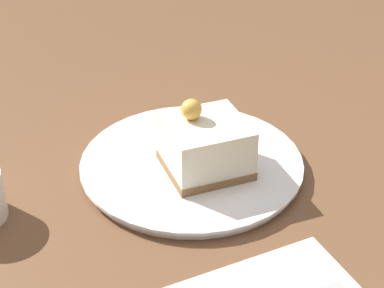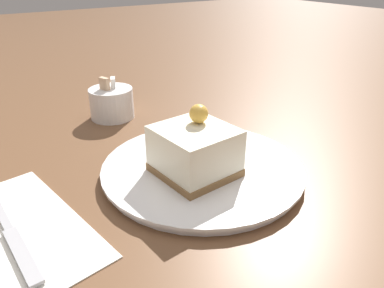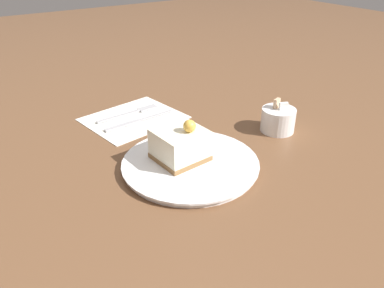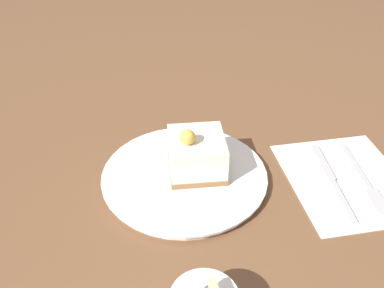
{
  "view_description": "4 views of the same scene",
  "coord_description": "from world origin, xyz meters",
  "px_view_note": "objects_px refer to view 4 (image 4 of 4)",
  "views": [
    {
      "loc": [
        -0.66,
        0.2,
        0.46
      ],
      "look_at": [
        -0.05,
        0.02,
        0.05
      ],
      "focal_mm": 60.0,
      "sensor_mm": 36.0,
      "label": 1
    },
    {
      "loc": [
        -0.29,
        -0.34,
        0.26
      ],
      "look_at": [
        -0.05,
        0.01,
        0.05
      ],
      "focal_mm": 35.0,
      "sensor_mm": 36.0,
      "label": 2
    },
    {
      "loc": [
        0.49,
        -0.33,
        0.4
      ],
      "look_at": [
        -0.04,
        0.03,
        0.05
      ],
      "focal_mm": 35.0,
      "sensor_mm": 36.0,
      "label": 3
    },
    {
      "loc": [
        -0.04,
        0.56,
        0.47
      ],
      "look_at": [
        -0.05,
        -0.0,
        0.06
      ],
      "focal_mm": 40.0,
      "sensor_mm": 36.0,
      "label": 4
    }
  ],
  "objects_px": {
    "plate": "(184,176)",
    "cake_slice": "(197,154)",
    "knife": "(328,173)",
    "fork": "(366,182)"
  },
  "relations": [
    {
      "from": "cake_slice",
      "to": "plate",
      "type": "bearing_deg",
      "value": 23.45
    },
    {
      "from": "cake_slice",
      "to": "fork",
      "type": "height_order",
      "value": "cake_slice"
    },
    {
      "from": "plate",
      "to": "cake_slice",
      "type": "distance_m",
      "value": 0.04
    },
    {
      "from": "cake_slice",
      "to": "knife",
      "type": "bearing_deg",
      "value": 174.03
    },
    {
      "from": "knife",
      "to": "cake_slice",
      "type": "bearing_deg",
      "value": -4.92
    },
    {
      "from": "plate",
      "to": "knife",
      "type": "bearing_deg",
      "value": -178.3
    },
    {
      "from": "fork",
      "to": "knife",
      "type": "height_order",
      "value": "same"
    },
    {
      "from": "cake_slice",
      "to": "fork",
      "type": "distance_m",
      "value": 0.28
    },
    {
      "from": "cake_slice",
      "to": "fork",
      "type": "xyz_separation_m",
      "value": [
        -0.28,
        0.03,
        -0.04
      ]
    },
    {
      "from": "plate",
      "to": "cake_slice",
      "type": "xyz_separation_m",
      "value": [
        -0.02,
        -0.01,
        0.04
      ]
    }
  ]
}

